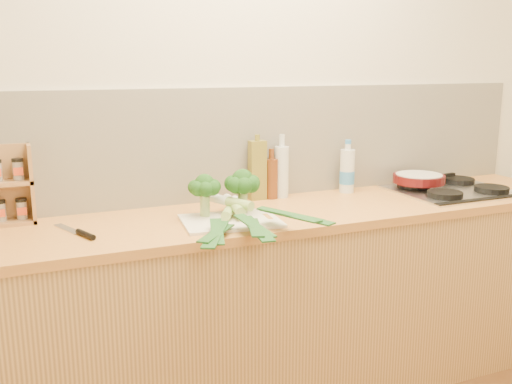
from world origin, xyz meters
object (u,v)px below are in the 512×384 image
Objects in this scene: chopping_board at (231,221)px; chefs_knife at (81,233)px; gas_hob at (452,189)px; skillet at (419,178)px.

chefs_knife is at bearing -179.27° from chopping_board.
chopping_board is 1.37× the size of chefs_knife.
gas_hob is at bearing -20.10° from chefs_knife.
skillet is at bearing -16.41° from chefs_knife.
gas_hob is at bearing -46.20° from skillet.
skillet is at bearing 139.62° from gas_hob.
chefs_knife is (-0.60, 0.06, 0.00)m from chopping_board.
chefs_knife is (-1.86, -0.04, -0.01)m from gas_hob.
skillet reaches higher than chefs_knife.
chopping_board is (-1.26, -0.10, -0.01)m from gas_hob.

